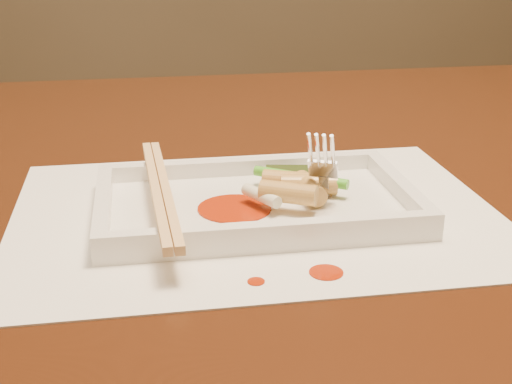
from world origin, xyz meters
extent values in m
cube|color=black|center=(0.00, 0.00, 0.73)|extent=(1.40, 0.90, 0.04)
cube|color=white|center=(-0.06, -0.11, 0.75)|extent=(0.40, 0.30, 0.00)
cylinder|color=#A32204|center=(-0.03, -0.23, 0.75)|extent=(0.02, 0.02, 0.00)
cylinder|color=#A32204|center=(-0.08, -0.23, 0.75)|extent=(0.01, 0.01, 0.00)
cube|color=white|center=(-0.06, -0.11, 0.76)|extent=(0.26, 0.16, 0.01)
cube|color=white|center=(-0.06, -0.04, 0.77)|extent=(0.26, 0.01, 0.01)
cube|color=white|center=(-0.06, -0.18, 0.77)|extent=(0.26, 0.01, 0.01)
cube|color=white|center=(-0.18, -0.11, 0.77)|extent=(0.01, 0.14, 0.01)
cube|color=white|center=(0.06, -0.11, 0.77)|extent=(0.01, 0.14, 0.01)
cube|color=black|center=(-0.03, -0.07, 0.77)|extent=(0.04, 0.03, 0.01)
cylinder|color=#EAEACC|center=(-0.06, -0.12, 0.77)|extent=(0.03, 0.04, 0.01)
cylinder|color=green|center=(-0.02, -0.09, 0.77)|extent=(0.08, 0.06, 0.01)
cube|color=#E1AF70|center=(-0.14, -0.11, 0.78)|extent=(0.02, 0.23, 0.01)
cube|color=#E1AF70|center=(-0.13, -0.11, 0.78)|extent=(0.02, 0.23, 0.01)
cylinder|color=#A32204|center=(-0.08, -0.12, 0.76)|extent=(0.06, 0.06, 0.00)
cylinder|color=tan|center=(-0.02, -0.11, 0.77)|extent=(0.02, 0.05, 0.02)
cylinder|color=tan|center=(-0.03, -0.09, 0.77)|extent=(0.05, 0.03, 0.02)
cylinder|color=tan|center=(-0.04, -0.13, 0.78)|extent=(0.05, 0.04, 0.02)
cylinder|color=tan|center=(-0.01, -0.10, 0.77)|extent=(0.05, 0.03, 0.02)
camera|label=1|loc=(-0.15, -0.65, 0.98)|focal=50.00mm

